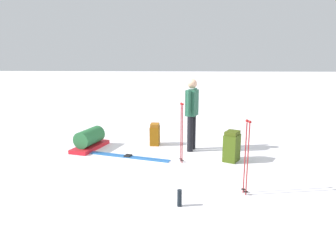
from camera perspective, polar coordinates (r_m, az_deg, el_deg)
ground_plane at (r=7.10m, az=0.00°, el=-5.52°), size 80.00×80.00×0.00m
skier_standing at (r=7.34m, az=4.37°, el=2.74°), size 0.54×0.32×1.70m
ski_pair_near at (r=7.09m, az=-7.30°, el=-5.54°), size 0.72×1.93×0.05m
backpack_large_dark at (r=7.93m, az=-2.41°, el=-1.55°), size 0.33×0.24×0.55m
backpack_bright at (r=6.83m, az=11.55°, el=-3.66°), size 0.45×0.42×0.66m
ski_poles_planted_near at (r=6.51m, az=2.51°, el=-0.69°), size 0.17×0.10×1.28m
ski_poles_planted_far at (r=5.16m, az=14.15°, el=-4.89°), size 0.16×0.10×1.24m
gear_sled at (r=7.85m, az=-14.09°, el=-2.41°), size 1.22×0.74×0.49m
thermos_bottle at (r=4.81m, az=2.11°, el=-12.99°), size 0.07×0.07×0.26m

